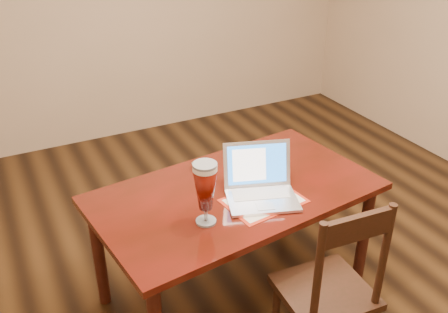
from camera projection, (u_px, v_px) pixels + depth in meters
name	position (u px, v px, depth m)	size (l,w,h in m)	color
ground	(270.00, 282.00, 3.09)	(5.00, 5.00, 0.00)	black
dining_table	(235.00, 202.00, 2.71)	(1.62, 1.04, 1.04)	#4E0F0A
dining_chair	(330.00, 291.00, 2.36)	(0.45, 0.43, 0.99)	black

